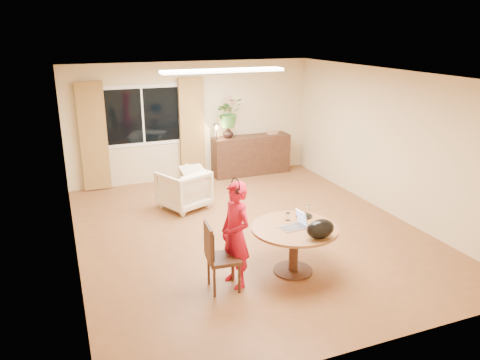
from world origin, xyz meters
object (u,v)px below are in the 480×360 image
Objects in this scene: armchair at (184,189)px; sideboard at (251,155)px; dining_table at (294,237)px; child at (236,235)px; dining_chair at (223,257)px.

armchair is 0.45× the size of sideboard.
sideboard is at bearing 74.47° from dining_table.
sideboard is (2.12, 4.51, -0.26)m from child.
dining_table is at bearing 77.36° from child.
dining_table is 1.47× the size of armchair.
child is at bearing -115.17° from sideboard.
child is (-0.87, -0.01, 0.18)m from dining_table.
dining_chair is at bearing 60.69° from armchair.
armchair reaches higher than dining_table.
dining_table is at bearing 8.60° from dining_chair.
armchair is (-0.78, 2.96, -0.17)m from dining_table.
dining_table is 4.67m from sideboard.
dining_chair reaches higher than dining_table.
dining_chair is at bearing -86.83° from child.
dining_chair is 0.51× the size of sideboard.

